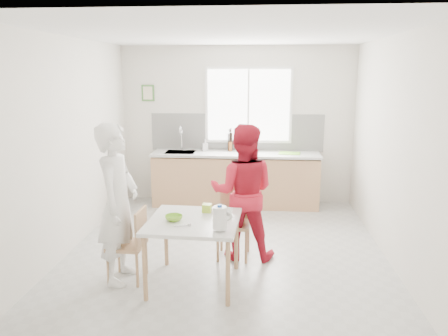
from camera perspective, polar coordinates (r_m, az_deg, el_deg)
The scene contains 21 objects.
ground at distance 5.79m, azimuth 0.34°, elevation -10.56°, with size 4.50×4.50×0.00m, color #B7B7B2.
room_shell at distance 5.37m, azimuth 0.37°, elevation 5.82°, with size 4.50×4.50×4.50m.
window at distance 7.56m, azimuth 3.21°, elevation 8.19°, with size 1.50×0.06×1.30m.
backsplash at distance 7.64m, azimuth 1.66°, elevation 4.66°, with size 3.00×0.02×0.65m, color white.
picture_frame at distance 7.80m, azimuth -9.91°, elevation 9.63°, with size 0.22×0.03×0.28m.
kitchen_counter at distance 7.51m, azimuth 1.47°, elevation -1.76°, with size 2.84×0.64×1.37m.
dining_table at distance 4.69m, azimuth -4.00°, elevation -7.63°, with size 0.99×0.99×0.73m.
chair_left at distance 4.94m, azimuth -11.92°, elevation -9.38°, with size 0.39×0.39×0.82m.
chair_far at distance 5.46m, azimuth 1.32°, elevation -6.63°, with size 0.42×0.42×0.87m.
person_white at distance 4.85m, azimuth -13.68°, elevation -4.58°, with size 0.64×0.42×1.75m, color white.
person_red at distance 5.32m, azimuth 2.47°, elevation -3.17°, with size 0.81×0.63×1.67m, color red.
bowl_green at distance 4.65m, azimuth -6.57°, elevation -6.50°, with size 0.18×0.18×0.06m, color #82C62D.
bowl_white at distance 4.85m, azimuth 0.05°, elevation -5.69°, with size 0.19×0.19×0.05m, color silver.
milk_jug at distance 4.31m, azimuth -0.51°, elevation -6.49°, with size 0.19×0.14×0.25m.
green_box at distance 4.90m, azimuth -2.24°, elevation -5.25°, with size 0.10×0.10×0.09m, color #A9CF2F.
spoon at distance 4.48m, azimuth -5.58°, elevation -7.51°, with size 0.01×0.01×0.16m, color #A5A5AA.
cutting_board at distance 7.40m, azimuth 8.55°, elevation 1.92°, with size 0.35×0.25×0.01m, color #7BD531.
wine_bottle_a at distance 7.55m, azimuth 0.89°, elevation 3.45°, with size 0.07×0.07×0.32m, color black.
wine_bottle_b at distance 7.58m, azimuth 0.75°, elevation 3.41°, with size 0.07×0.07×0.30m, color black.
jar_amber at distance 7.52m, azimuth 0.84°, elevation 2.80°, with size 0.06×0.06×0.16m, color brown.
soap_bottle at distance 7.58m, azimuth -2.49°, elevation 3.00°, with size 0.09×0.09×0.20m, color #999999.
Camera 1 is at (0.41, -5.31, 2.27)m, focal length 35.00 mm.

